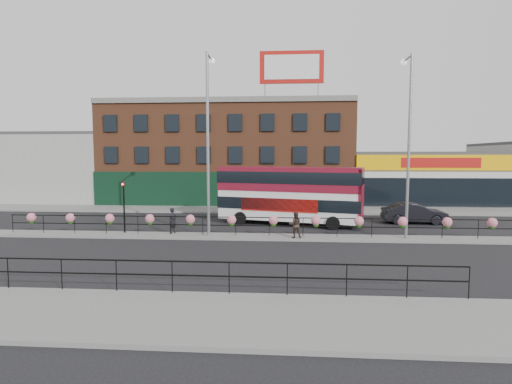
# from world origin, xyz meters

# --- Properties ---
(ground) EXTENTS (120.00, 120.00, 0.00)m
(ground) POSITION_xyz_m (0.00, 0.00, 0.00)
(ground) COLOR black
(ground) RESTS_ON ground
(south_pavement) EXTENTS (60.00, 4.00, 0.15)m
(south_pavement) POSITION_xyz_m (0.00, -12.00, 0.07)
(south_pavement) COLOR slate
(south_pavement) RESTS_ON ground
(north_pavement) EXTENTS (60.00, 4.00, 0.15)m
(north_pavement) POSITION_xyz_m (0.00, 12.00, 0.07)
(north_pavement) COLOR slate
(north_pavement) RESTS_ON ground
(median) EXTENTS (60.00, 1.60, 0.15)m
(median) POSITION_xyz_m (0.00, 0.00, 0.07)
(median) COLOR slate
(median) RESTS_ON ground
(yellow_line_inner) EXTENTS (60.00, 0.10, 0.01)m
(yellow_line_inner) POSITION_xyz_m (0.00, -9.70, 0.01)
(yellow_line_inner) COLOR gold
(yellow_line_inner) RESTS_ON ground
(yellow_line_outer) EXTENTS (60.00, 0.10, 0.01)m
(yellow_line_outer) POSITION_xyz_m (0.00, -9.88, 0.01)
(yellow_line_outer) COLOR gold
(yellow_line_outer) RESTS_ON ground
(brick_building) EXTENTS (25.00, 12.21, 10.30)m
(brick_building) POSITION_xyz_m (-4.00, 19.96, 5.13)
(brick_building) COLOR brown
(brick_building) RESTS_ON ground
(supermarket) EXTENTS (15.00, 12.25, 5.30)m
(supermarket) POSITION_xyz_m (16.00, 19.90, 2.65)
(supermarket) COLOR silver
(supermarket) RESTS_ON ground
(warehouse_west) EXTENTS (15.50, 12.00, 7.30)m
(warehouse_west) POSITION_xyz_m (-24.25, 20.00, 3.65)
(warehouse_west) COLOR #989994
(warehouse_west) RESTS_ON ground
(billboard) EXTENTS (6.00, 0.29, 4.40)m
(billboard) POSITION_xyz_m (2.50, 14.99, 13.18)
(billboard) COLOR #AA140F
(billboard) RESTS_ON brick_building
(median_railing) EXTENTS (30.04, 0.56, 1.23)m
(median_railing) POSITION_xyz_m (-0.00, 0.00, 1.05)
(median_railing) COLOR black
(median_railing) RESTS_ON median
(south_railing) EXTENTS (20.04, 0.05, 1.12)m
(south_railing) POSITION_xyz_m (-2.00, -10.10, 0.96)
(south_railing) COLOR black
(south_railing) RESTS_ON south_pavement
(double_decker_bus) EXTENTS (10.46, 4.98, 4.12)m
(double_decker_bus) POSITION_xyz_m (2.28, 4.97, 2.53)
(double_decker_bus) COLOR silver
(double_decker_bus) RESTS_ON ground
(car) EXTENTS (1.66, 4.56, 1.49)m
(car) POSITION_xyz_m (11.34, 6.06, 0.75)
(car) COLOR black
(car) RESTS_ON ground
(pedestrian_a) EXTENTS (0.83, 0.77, 1.57)m
(pedestrian_a) POSITION_xyz_m (-4.95, 0.46, 0.93)
(pedestrian_a) COLOR black
(pedestrian_a) RESTS_ON median
(pedestrian_b) EXTENTS (0.82, 0.68, 1.52)m
(pedestrian_b) POSITION_xyz_m (2.53, -0.44, 0.91)
(pedestrian_b) COLOR #31261E
(pedestrian_b) RESTS_ON median
(lamp_column_west) EXTENTS (0.39, 1.89, 10.76)m
(lamp_column_west) POSITION_xyz_m (-2.61, 0.12, 6.53)
(lamp_column_west) COLOR gray
(lamp_column_west) RESTS_ON median
(lamp_column_east) EXTENTS (0.38, 1.84, 10.51)m
(lamp_column_east) POSITION_xyz_m (8.96, 0.27, 6.38)
(lamp_column_east) COLOR gray
(lamp_column_east) RESTS_ON median
(traffic_light_median) EXTENTS (0.15, 0.28, 3.65)m
(traffic_light_median) POSITION_xyz_m (-8.00, 0.39, 2.47)
(traffic_light_median) COLOR black
(traffic_light_median) RESTS_ON median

